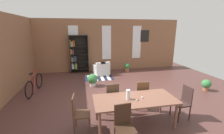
% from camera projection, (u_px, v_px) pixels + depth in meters
% --- Properties ---
extents(ground_plane, '(10.96, 10.96, 0.00)m').
position_uv_depth(ground_plane, '(126.00, 99.00, 5.51)').
color(ground_plane, '#54332E').
extents(back_wall_brick, '(9.27, 0.12, 3.09)m').
position_uv_depth(back_wall_brick, '(106.00, 45.00, 9.19)').
color(back_wall_brick, '#926143').
rests_on(back_wall_brick, ground).
extents(window_pane_0, '(0.55, 0.02, 2.01)m').
position_uv_depth(window_pane_0, '(74.00, 43.00, 8.71)').
color(window_pane_0, white).
extents(window_pane_1, '(0.55, 0.02, 2.01)m').
position_uv_depth(window_pane_1, '(107.00, 43.00, 9.09)').
color(window_pane_1, white).
extents(window_pane_2, '(0.55, 0.02, 2.01)m').
position_uv_depth(window_pane_2, '(137.00, 42.00, 9.46)').
color(window_pane_2, white).
extents(dining_table, '(2.16, 0.96, 0.74)m').
position_uv_depth(dining_table, '(135.00, 101.00, 3.93)').
color(dining_table, brown).
rests_on(dining_table, ground).
extents(vase_on_table, '(0.11, 0.11, 0.26)m').
position_uv_depth(vase_on_table, '(128.00, 95.00, 3.84)').
color(vase_on_table, silver).
rests_on(vase_on_table, dining_table).
extents(tealight_candle_0, '(0.04, 0.04, 0.04)m').
position_uv_depth(tealight_candle_0, '(142.00, 98.00, 3.92)').
color(tealight_candle_0, silver).
rests_on(tealight_candle_0, dining_table).
extents(tealight_candle_1, '(0.04, 0.04, 0.04)m').
position_uv_depth(tealight_candle_1, '(137.00, 100.00, 3.79)').
color(tealight_candle_1, silver).
rests_on(tealight_candle_1, dining_table).
extents(dining_chair_head_left, '(0.43, 0.43, 0.95)m').
position_uv_depth(dining_chair_head_left, '(79.00, 112.00, 3.69)').
color(dining_chair_head_left, brown).
rests_on(dining_chair_head_left, ground).
extents(dining_chair_near_left, '(0.43, 0.43, 0.95)m').
position_uv_depth(dining_chair_near_left, '(124.00, 125.00, 3.20)').
color(dining_chair_near_left, '#382317').
rests_on(dining_chair_near_left, ground).
extents(dining_chair_head_right, '(0.43, 0.43, 0.95)m').
position_uv_depth(dining_chair_head_right, '(183.00, 101.00, 4.25)').
color(dining_chair_head_right, '#382522').
rests_on(dining_chair_head_right, ground).
extents(dining_chair_far_left, '(0.43, 0.43, 0.95)m').
position_uv_depth(dining_chair_far_left, '(112.00, 97.00, 4.55)').
color(dining_chair_far_left, brown).
rests_on(dining_chair_far_left, ground).
extents(dining_chair_far_right, '(0.43, 0.43, 0.95)m').
position_uv_depth(dining_chair_far_right, '(141.00, 94.00, 4.73)').
color(dining_chair_far_right, brown).
rests_on(dining_chair_far_right, ground).
extents(bookshelf_tall, '(1.05, 0.33, 2.18)m').
position_uv_depth(bookshelf_tall, '(77.00, 54.00, 8.72)').
color(bookshelf_tall, black).
rests_on(bookshelf_tall, ground).
extents(armchair_white, '(0.97, 0.97, 0.75)m').
position_uv_depth(armchair_white, '(101.00, 70.00, 8.50)').
color(armchair_white, silver).
rests_on(armchair_white, ground).
extents(bicycle_second, '(0.44, 1.68, 0.89)m').
position_uv_depth(bicycle_second, '(35.00, 84.00, 6.05)').
color(bicycle_second, black).
rests_on(bicycle_second, ground).
extents(potted_plant_by_shelf, '(0.36, 0.36, 0.48)m').
position_uv_depth(potted_plant_by_shelf, '(206.00, 84.00, 6.24)').
color(potted_plant_by_shelf, '#9E6042').
rests_on(potted_plant_by_shelf, ground).
extents(potted_plant_corner, '(0.45, 0.45, 0.56)m').
position_uv_depth(potted_plant_corner, '(93.00, 79.00, 6.74)').
color(potted_plant_corner, silver).
rests_on(potted_plant_corner, ground).
extents(potted_plant_window, '(0.33, 0.33, 0.52)m').
position_uv_depth(potted_plant_window, '(127.00, 67.00, 9.04)').
color(potted_plant_window, '#9E6042').
rests_on(potted_plant_window, ground).
extents(striped_rug, '(1.51, 1.06, 0.01)m').
position_uv_depth(striped_rug, '(99.00, 78.00, 7.96)').
color(striped_rug, '#1E1E33').
rests_on(striped_rug, ground).
extents(framed_picture, '(0.56, 0.03, 0.72)m').
position_uv_depth(framed_picture, '(145.00, 36.00, 9.46)').
color(framed_picture, black).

